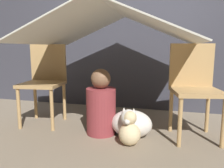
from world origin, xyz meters
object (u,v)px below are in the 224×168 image
chair_left (45,79)px  dog (131,123)px  chair_right (194,85)px  person_front (101,106)px

chair_left → dog: (1.00, -0.20, -0.34)m
chair_right → person_front: bearing=179.1°
chair_left → dog: size_ratio=2.27×
chair_left → dog: 1.08m
dog → chair_left: bearing=168.6°
chair_left → chair_right: 1.55m
chair_right → dog: (-0.55, -0.20, -0.34)m
person_front → dog: bearing=-7.5°
chair_right → person_front: chair_right is taller
chair_left → chair_right: size_ratio=1.00×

